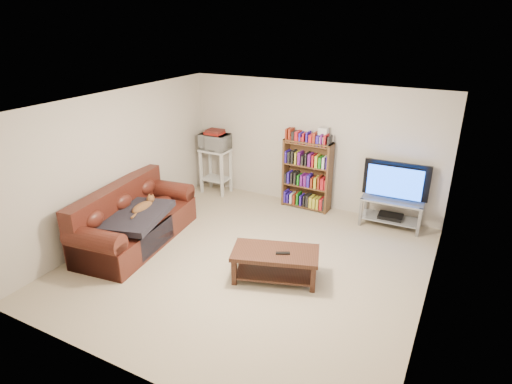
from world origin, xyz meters
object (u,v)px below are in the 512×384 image
Objects in this scene: sofa at (133,223)px; tv_stand at (392,208)px; bookshelf at (307,174)px; coffee_table at (275,259)px.

sofa reaches higher than tv_stand.
sofa is 3.32m from bookshelf.
coffee_table is 1.27× the size of tv_stand.
bookshelf reaches higher than sofa.
sofa is at bearing 163.81° from coffee_table.
coffee_table is (2.55, 0.09, -0.03)m from sofa.
sofa is at bearing -126.55° from bookshelf.
bookshelf reaches higher than coffee_table.
sofa is 2.56m from coffee_table.
bookshelf is (2.05, 2.59, 0.36)m from sofa.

